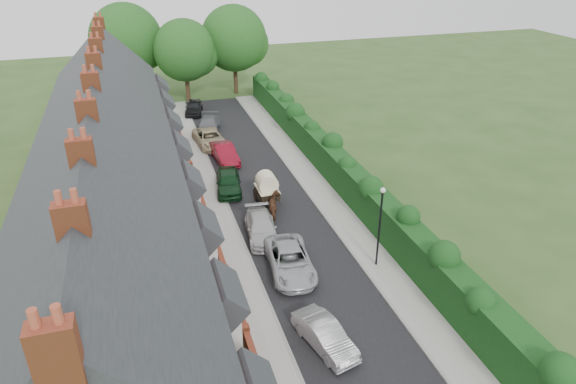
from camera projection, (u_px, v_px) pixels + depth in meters
name	position (u px, v px, depth m)	size (l,w,h in m)	color
ground	(349.00, 321.00, 25.98)	(140.00, 140.00, 0.00)	#2D4C1E
road	(279.00, 219.00, 35.22)	(6.00, 58.00, 0.02)	black
pavement_hedge_side	(335.00, 210.00, 36.26)	(2.20, 58.00, 0.12)	#9D9994
pavement_house_side	(224.00, 226.00, 34.19)	(1.70, 58.00, 0.12)	#9D9994
kerb_hedge_side	(321.00, 212.00, 35.99)	(0.18, 58.00, 0.13)	gray
kerb_house_side	(236.00, 225.00, 34.39)	(0.18, 58.00, 0.13)	gray
hedge	(360.00, 187.00, 36.03)	(2.10, 58.00, 2.85)	black
terrace_row	(112.00, 186.00, 29.62)	(9.05, 40.50, 11.50)	#943B25
garden_wall_row	(211.00, 231.00, 32.89)	(0.35, 40.35, 1.10)	brown
lamppost	(380.00, 217.00, 28.78)	(0.32, 0.32, 5.16)	black
tree_far_left	(187.00, 52.00, 56.83)	(7.14, 6.80, 9.29)	#332316
tree_far_right	(237.00, 40.00, 59.84)	(7.98, 7.60, 10.31)	#332316
tree_far_back	(130.00, 41.00, 57.43)	(8.40, 8.00, 10.82)	#332316
car_silver_a	(325.00, 335.00, 24.16)	(1.38, 3.96, 1.30)	#A0A0A4
car_silver_b	(290.00, 261.00, 29.49)	(2.41, 5.23, 1.45)	#B2B5BA
car_white	(261.00, 228.00, 32.86)	(1.87, 4.60, 1.34)	#BDBDBD
car_green	(228.00, 182.00, 38.65)	(1.82, 4.53, 1.54)	black
car_red	(225.00, 153.00, 43.62)	(1.61, 4.60, 1.52)	maroon
car_beige	(210.00, 138.00, 46.87)	(2.37, 5.14, 1.43)	#BFAE8A
car_grey	(209.00, 125.00, 50.08)	(2.02, 4.96, 1.44)	slate
car_black	(194.00, 107.00, 55.15)	(1.71, 4.26, 1.45)	black
horse	(275.00, 207.00, 35.00)	(0.93, 2.03, 1.72)	#50301D
horse_cart	(267.00, 186.00, 36.63)	(1.51, 3.34, 2.41)	black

